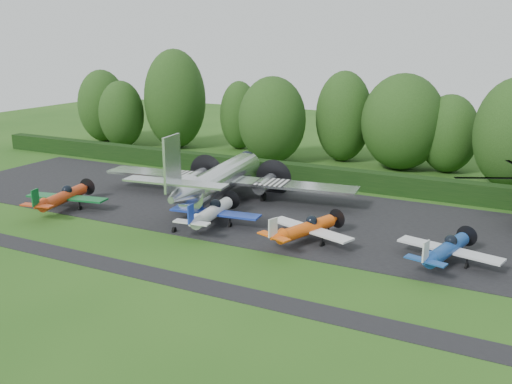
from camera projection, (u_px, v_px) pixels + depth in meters
The scene contains 17 objects.
ground at pixel (215, 248), 42.06m from camera, with size 160.00×160.00×0.00m, color #234E16.
apron at pixel (273, 212), 50.64m from camera, with size 70.00×18.00×0.01m, color black.
taxiway_verge at pixel (167, 278), 36.91m from camera, with size 70.00×2.00×0.00m, color black.
hedgerow at pixel (318, 185), 60.08m from camera, with size 90.00×1.60×2.00m, color black.
transport_plane at pixel (220, 179), 53.24m from camera, with size 25.25×19.36×8.09m.
light_plane_red at pixel (63, 197), 51.00m from camera, with size 7.66×8.06×2.95m.
light_plane_white at pixel (212, 212), 46.57m from camera, with size 7.73×8.13×2.97m.
light_plane_orange at pixel (306, 228), 42.82m from camera, with size 7.30×7.67×2.80m.
light_plane_blue at pixel (447, 249), 38.68m from camera, with size 7.19×7.55×2.76m.
tree_1 at pixel (449, 134), 64.62m from camera, with size 6.59×6.59×8.91m.
tree_2 at pixel (239, 115), 78.15m from camera, with size 5.29×5.29×9.32m.
tree_4 at pixel (175, 99), 78.38m from camera, with size 8.47×8.47×13.55m.
tree_5 at pixel (103, 106), 83.81m from camera, with size 7.09×7.09×10.50m.
tree_6 at pixel (272, 120), 69.34m from camera, with size 8.24×8.24×10.56m.
tree_7 at pixel (122, 114), 79.40m from camera, with size 6.23×6.23×9.28m.
tree_9 at pixel (403, 122), 65.82m from camera, with size 9.47×9.47×11.13m.
tree_10 at pixel (344, 117), 70.26m from camera, with size 6.93×6.93×11.15m.
Camera 1 is at (20.71, -33.74, 15.11)m, focal length 40.00 mm.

